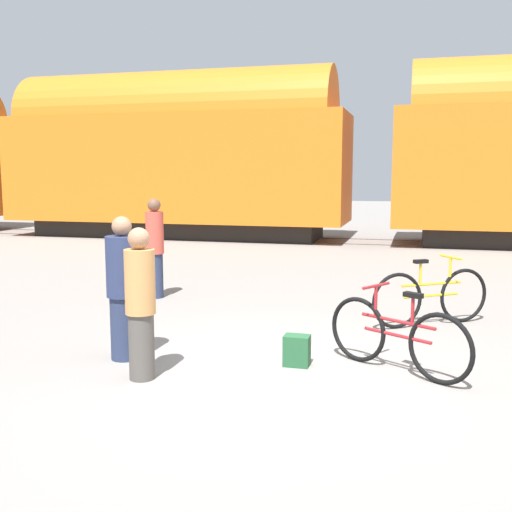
# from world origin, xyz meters

# --- Properties ---
(ground_plane) EXTENTS (80.00, 80.00, 0.00)m
(ground_plane) POSITION_xyz_m (0.00, 0.00, 0.00)
(ground_plane) COLOR gray
(freight_train) EXTENTS (48.83, 3.01, 5.35)m
(freight_train) POSITION_xyz_m (0.00, 12.54, 2.80)
(freight_train) COLOR black
(freight_train) RESTS_ON ground_plane
(rail_near) EXTENTS (60.83, 0.07, 0.01)m
(rail_near) POSITION_xyz_m (0.00, 11.83, 0.01)
(rail_near) COLOR #4C4238
(rail_near) RESTS_ON ground_plane
(rail_far) EXTENTS (60.83, 0.07, 0.01)m
(rail_far) POSITION_xyz_m (0.00, 13.26, 0.01)
(rail_far) COLOR #4C4238
(rail_far) RESTS_ON ground_plane
(bicycle_maroon) EXTENTS (1.51, 0.97, 0.91)m
(bicycle_maroon) POSITION_xyz_m (1.22, 0.35, 0.39)
(bicycle_maroon) COLOR black
(bicycle_maroon) RESTS_ON ground_plane
(bicycle_yellow) EXTENTS (1.56, 1.07, 0.96)m
(bicycle_yellow) POSITION_xyz_m (1.62, 2.50, 0.40)
(bicycle_yellow) COLOR black
(bicycle_yellow) RESTS_ON ground_plane
(person_in_tan) EXTENTS (0.31, 0.31, 1.56)m
(person_in_tan) POSITION_xyz_m (-1.29, -0.54, 0.79)
(person_in_tan) COLOR #514C47
(person_in_tan) RESTS_ON ground_plane
(person_in_navy) EXTENTS (0.38, 0.38, 1.62)m
(person_in_navy) POSITION_xyz_m (-1.77, 0.03, 0.80)
(person_in_navy) COLOR #283351
(person_in_navy) RESTS_ON ground_plane
(person_in_red) EXTENTS (0.30, 0.30, 1.68)m
(person_in_red) POSITION_xyz_m (-2.85, 3.23, 0.86)
(person_in_red) COLOR #283351
(person_in_red) RESTS_ON ground_plane
(backpack) EXTENTS (0.28, 0.20, 0.34)m
(backpack) POSITION_xyz_m (0.16, 0.29, 0.17)
(backpack) COLOR #235633
(backpack) RESTS_ON ground_plane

